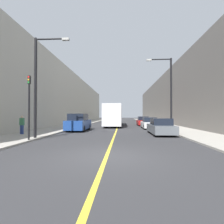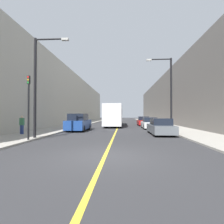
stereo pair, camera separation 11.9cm
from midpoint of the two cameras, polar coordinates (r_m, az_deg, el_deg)
ground_plane at (r=7.73m, az=-1.89°, el=-14.22°), size 200.00×200.00×0.00m
sidewalk_left at (r=38.36m, az=-8.28°, el=-3.48°), size 3.78×72.00×0.11m
sidewalk_right at (r=38.08m, az=13.62°, el=-3.48°), size 3.78×72.00×0.11m
building_row_left at (r=39.47m, az=-13.81°, el=4.08°), size 4.00×72.00×10.40m
building_row_right at (r=39.04m, az=19.24°, el=4.01°), size 4.00×72.00×10.20m
road_center_line at (r=37.53m, az=2.63°, el=-3.63°), size 0.16×72.00×0.01m
bus at (r=28.29m, az=0.81°, el=-0.98°), size 2.52×12.15×3.27m
parked_suv_left at (r=19.88m, az=-10.64°, el=-3.49°), size 1.94×4.88×1.90m
car_right_near at (r=16.39m, az=15.72°, el=-4.78°), size 1.83×4.77×1.46m
car_right_mid at (r=22.92m, az=12.28°, el=-3.70°), size 1.78×4.47×1.45m
car_right_far at (r=29.16m, az=10.30°, el=-3.07°), size 1.82×4.22×1.51m
street_lamp_left at (r=14.01m, az=-22.74°, el=9.47°), size 2.58×0.24×7.30m
street_lamp_right at (r=18.87m, az=18.26°, el=7.04°), size 2.58×0.24×7.46m
traffic_light at (r=12.94m, az=-25.37°, el=2.11°), size 0.16×0.18×4.28m
pedestrian at (r=16.99m, az=-27.18°, el=-3.62°), size 0.35×0.23×1.61m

